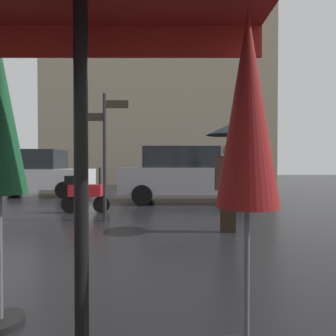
{
  "coord_description": "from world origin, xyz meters",
  "views": [
    {
      "loc": [
        0.64,
        -2.8,
        1.35
      ],
      "look_at": [
        0.63,
        5.09,
        1.22
      ],
      "focal_mm": 30.35,
      "sensor_mm": 36.0,
      "label": 1
    }
  ],
  "objects_px": {
    "folded_patio_umbrella_far": "(248,121)",
    "street_signpost": "(105,144)",
    "pedestrian_with_umbrella": "(228,154)",
    "parked_car_left": "(186,174)",
    "parked_scooter": "(84,193)",
    "parked_car_right": "(36,173)"
  },
  "relations": [
    {
      "from": "parked_car_right",
      "to": "parked_car_left",
      "type": "bearing_deg",
      "value": 174.51
    },
    {
      "from": "parked_car_right",
      "to": "folded_patio_umbrella_far",
      "type": "bearing_deg",
      "value": 132.49
    },
    {
      "from": "parked_car_left",
      "to": "parked_scooter",
      "type": "bearing_deg",
      "value": -126.61
    },
    {
      "from": "parked_scooter",
      "to": "parked_car_left",
      "type": "relative_size",
      "value": 0.29
    },
    {
      "from": "parked_scooter",
      "to": "street_signpost",
      "type": "xyz_separation_m",
      "value": [
        0.81,
        -1.06,
        1.26
      ]
    },
    {
      "from": "folded_patio_umbrella_far",
      "to": "parked_car_right",
      "type": "bearing_deg",
      "value": 121.5
    },
    {
      "from": "parked_scooter",
      "to": "parked_car_left",
      "type": "xyz_separation_m",
      "value": [
        2.89,
        2.17,
        0.43
      ]
    },
    {
      "from": "pedestrian_with_umbrella",
      "to": "parked_car_right",
      "type": "distance_m",
      "value": 9.06
    },
    {
      "from": "folded_patio_umbrella_far",
      "to": "pedestrian_with_umbrella",
      "type": "height_order",
      "value": "folded_patio_umbrella_far"
    },
    {
      "from": "parked_car_left",
      "to": "street_signpost",
      "type": "xyz_separation_m",
      "value": [
        -2.08,
        -3.24,
        0.83
      ]
    },
    {
      "from": "parked_car_left",
      "to": "street_signpost",
      "type": "bearing_deg",
      "value": -106.31
    },
    {
      "from": "folded_patio_umbrella_far",
      "to": "parked_car_left",
      "type": "xyz_separation_m",
      "value": [
        0.07,
        7.99,
        -0.65
      ]
    },
    {
      "from": "pedestrian_with_umbrella",
      "to": "parked_car_right",
      "type": "bearing_deg",
      "value": -157.44
    },
    {
      "from": "parked_car_left",
      "to": "street_signpost",
      "type": "height_order",
      "value": "street_signpost"
    },
    {
      "from": "pedestrian_with_umbrella",
      "to": "parked_car_right",
      "type": "height_order",
      "value": "pedestrian_with_umbrella"
    },
    {
      "from": "folded_patio_umbrella_far",
      "to": "street_signpost",
      "type": "distance_m",
      "value": 5.17
    },
    {
      "from": "folded_patio_umbrella_far",
      "to": "pedestrian_with_umbrella",
      "type": "relative_size",
      "value": 1.14
    },
    {
      "from": "parked_scooter",
      "to": "parked_car_right",
      "type": "distance_m",
      "value": 5.1
    },
    {
      "from": "parked_scooter",
      "to": "parked_car_left",
      "type": "height_order",
      "value": "parked_car_left"
    },
    {
      "from": "folded_patio_umbrella_far",
      "to": "street_signpost",
      "type": "height_order",
      "value": "street_signpost"
    },
    {
      "from": "parked_car_left",
      "to": "street_signpost",
      "type": "relative_size",
      "value": 1.54
    },
    {
      "from": "folded_patio_umbrella_far",
      "to": "pedestrian_with_umbrella",
      "type": "xyz_separation_m",
      "value": [
        0.65,
        3.65,
        -0.1
      ]
    }
  ]
}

